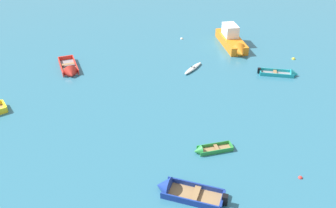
# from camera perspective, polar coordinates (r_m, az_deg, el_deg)

# --- Properties ---
(rowboat_green_cluster_inner) EXTENTS (2.93, 1.02, 0.80)m
(rowboat_green_cluster_inner) POSITION_cam_1_polar(r_m,az_deg,el_deg) (27.59, 5.71, -6.94)
(rowboat_green_cluster_inner) COLOR #99754C
(rowboat_green_cluster_inner) RESTS_ON ground_plane
(kayak_white_far_right) EXTENTS (2.63, 2.65, 0.31)m
(kayak_white_far_right) POSITION_cam_1_polar(r_m,az_deg,el_deg) (38.82, 3.79, 5.41)
(kayak_white_far_right) COLOR white
(kayak_white_far_right) RESTS_ON ground_plane
(rowboat_deep_blue_near_camera) EXTENTS (4.45, 3.42, 1.43)m
(rowboat_deep_blue_near_camera) POSITION_cam_1_polar(r_m,az_deg,el_deg) (24.37, 1.27, -12.86)
(rowboat_deep_blue_near_camera) COLOR #99754C
(rowboat_deep_blue_near_camera) RESTS_ON ground_plane
(rowboat_turquoise_far_back) EXTENTS (3.92, 2.36, 1.04)m
(rowboat_turquoise_far_back) POSITION_cam_1_polar(r_m,az_deg,el_deg) (39.37, 17.37, 4.38)
(rowboat_turquoise_far_back) COLOR gray
(rowboat_turquoise_far_back) RESTS_ON ground_plane
(rowboat_red_back_row_left) EXTENTS (2.18, 4.65, 1.43)m
(rowboat_red_back_row_left) POSITION_cam_1_polar(r_m,az_deg,el_deg) (39.31, -14.57, 4.90)
(rowboat_red_back_row_left) COLOR gray
(rowboat_red_back_row_left) RESTS_ON ground_plane
(motor_launch_orange_back_row_center) EXTENTS (2.19, 7.10, 2.57)m
(motor_launch_orange_back_row_center) POSITION_cam_1_polar(r_m,az_deg,el_deg) (44.48, 9.71, 9.39)
(motor_launch_orange_back_row_center) COLOR orange
(motor_launch_orange_back_row_center) RESTS_ON ground_plane
(mooring_buoy_outer_edge) EXTENTS (0.38, 0.38, 0.38)m
(mooring_buoy_outer_edge) POSITION_cam_1_polar(r_m,az_deg,el_deg) (43.22, 18.40, 6.44)
(mooring_buoy_outer_edge) COLOR yellow
(mooring_buoy_outer_edge) RESTS_ON ground_plane
(mooring_buoy_between_boats_right) EXTENTS (0.29, 0.29, 0.29)m
(mooring_buoy_between_boats_right) POSITION_cam_1_polar(r_m,az_deg,el_deg) (26.95, 19.33, -10.47)
(mooring_buoy_between_boats_right) COLOR red
(mooring_buoy_between_boats_right) RESTS_ON ground_plane
(mooring_buoy_near_foreground) EXTENTS (0.35, 0.35, 0.35)m
(mooring_buoy_near_foreground) POSITION_cam_1_polar(r_m,az_deg,el_deg) (46.35, 2.07, 9.78)
(mooring_buoy_near_foreground) COLOR silver
(mooring_buoy_near_foreground) RESTS_ON ground_plane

